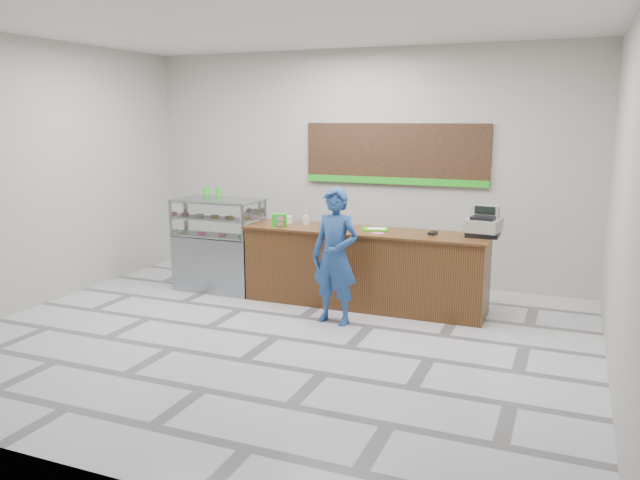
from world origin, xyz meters
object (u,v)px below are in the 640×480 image
at_px(sales_counter, 364,268).
at_px(serving_tray, 375,229).
at_px(display_case, 219,244).
at_px(cash_register, 484,225).
at_px(customer, 335,256).

distance_m(sales_counter, serving_tray, 0.54).
height_order(display_case, cash_register, cash_register).
bearing_deg(customer, serving_tray, 83.30).
height_order(display_case, customer, customer).
bearing_deg(serving_tray, sales_counter, -163.98).
bearing_deg(customer, cash_register, 39.32).
xyz_separation_m(display_case, serving_tray, (2.34, 0.07, 0.36)).
height_order(serving_tray, customer, customer).
bearing_deg(display_case, sales_counter, 0.00).
relative_size(display_case, cash_register, 2.90).
bearing_deg(sales_counter, customer, -97.95).
relative_size(display_case, customer, 0.80).
xyz_separation_m(cash_register, customer, (-1.61, -0.96, -0.34)).
relative_size(serving_tray, customer, 0.23).
bearing_deg(sales_counter, serving_tray, 31.02).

